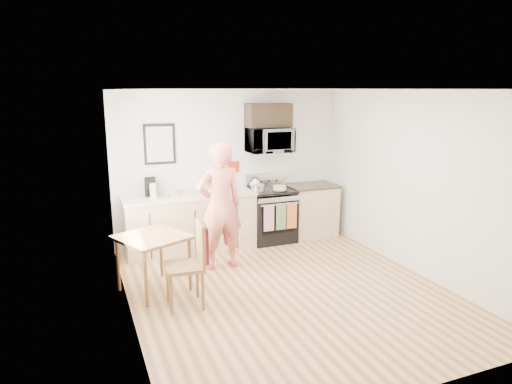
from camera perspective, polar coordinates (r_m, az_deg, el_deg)
name	(u,v)px	position (r m, az deg, el deg)	size (l,w,h in m)	color
floor	(287,290)	(6.20, 3.92, -12.14)	(4.60, 4.60, 0.00)	brown
back_wall	(230,167)	(7.87, -3.21, 3.13)	(4.00, 0.04, 2.60)	silver
front_wall	(413,254)	(3.92, 19.03, -7.32)	(4.00, 0.04, 2.60)	silver
left_wall	(126,210)	(5.24, -15.97, -2.15)	(0.04, 4.60, 2.60)	silver
right_wall	(415,183)	(6.88, 19.29, 1.06)	(0.04, 4.60, 2.60)	silver
ceiling	(290,90)	(5.63, 4.33, 12.65)	(4.00, 4.60, 0.04)	silver
window	(120,175)	(5.97, -16.60, 2.03)	(0.06, 1.40, 1.50)	white
cabinet_left	(191,224)	(7.57, -8.16, -3.98)	(2.10, 0.60, 0.90)	#D2AD86
countertop_left	(190,196)	(7.45, -8.27, -0.51)	(2.14, 0.64, 0.04)	beige
cabinet_right	(311,211)	(8.35, 6.88, -2.36)	(0.84, 0.60, 0.90)	#D2AD86
countertop_right	(312,186)	(8.24, 6.96, 0.80)	(0.88, 0.64, 0.04)	black
range	(271,216)	(7.99, 1.91, -3.06)	(0.76, 0.70, 1.16)	black
microwave	(269,140)	(7.83, 1.67, 6.50)	(0.76, 0.51, 0.42)	#B6B6BB
upper_cabinet	(268,115)	(7.84, 1.55, 9.58)	(0.76, 0.35, 0.40)	black
wall_art	(160,144)	(7.49, -11.96, 5.88)	(0.50, 0.04, 0.65)	black
wall_trivet	(233,167)	(7.87, -2.83, 3.14)	(0.20, 0.02, 0.20)	#B5200F
person	(220,206)	(6.66, -4.56, -1.77)	(0.69, 0.45, 1.89)	#CF4039
dining_table	(153,242)	(6.08, -12.77, -6.13)	(0.92, 0.92, 0.76)	brown
chair	(196,252)	(5.60, -7.51, -7.51)	(0.52, 0.48, 1.05)	brown
knife_block	(211,185)	(7.67, -5.64, 0.85)	(0.09, 0.12, 0.20)	brown
utensil_crock	(224,180)	(7.79, -4.06, 1.53)	(0.13, 0.13, 0.40)	#B5200F
fruit_bowl	(175,193)	(7.40, -10.05, -0.17)	(0.27, 0.27, 0.10)	white
milk_carton	(154,191)	(7.29, -12.68, 0.15)	(0.09, 0.09, 0.24)	tan
coffee_maker	(150,187)	(7.49, -13.08, 0.58)	(0.20, 0.26, 0.29)	black
bread_bag	(219,192)	(7.33, -4.70, -0.02)	(0.30, 0.14, 0.11)	#D9C072
cake	(280,188)	(7.75, 2.96, 0.47)	(0.26, 0.26, 0.09)	black
kettle	(255,184)	(7.84, -0.14, 1.02)	(0.17, 0.17, 0.22)	white
pot	(258,188)	(7.68, 0.25, 0.50)	(0.22, 0.37, 0.11)	#B6B6BB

